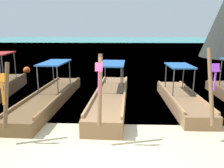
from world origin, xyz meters
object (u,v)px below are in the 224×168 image
(longtail_boat_violet_ribbon, at_px, (182,99))
(mooring_buoy_near, at_px, (27,70))
(longtail_boat_pink_ribbon, at_px, (111,97))
(longtail_boat_orange_ribbon, at_px, (50,97))

(longtail_boat_violet_ribbon, height_order, mooring_buoy_near, longtail_boat_violet_ribbon)
(longtail_boat_violet_ribbon, bearing_deg, longtail_boat_pink_ribbon, 179.73)
(longtail_boat_violet_ribbon, bearing_deg, mooring_buoy_near, 143.29)
(longtail_boat_orange_ribbon, height_order, mooring_buoy_near, longtail_boat_orange_ribbon)
(longtail_boat_pink_ribbon, distance_m, longtail_boat_violet_ribbon, 3.11)
(longtail_boat_orange_ribbon, xyz_separation_m, longtail_boat_pink_ribbon, (2.75, -0.03, 0.03))
(longtail_boat_pink_ribbon, bearing_deg, longtail_boat_orange_ribbon, 179.29)
(longtail_boat_pink_ribbon, xyz_separation_m, longtail_boat_violet_ribbon, (3.11, -0.01, -0.03))
(longtail_boat_pink_ribbon, distance_m, mooring_buoy_near, 10.09)
(longtail_boat_violet_ribbon, bearing_deg, longtail_boat_orange_ribbon, 179.53)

